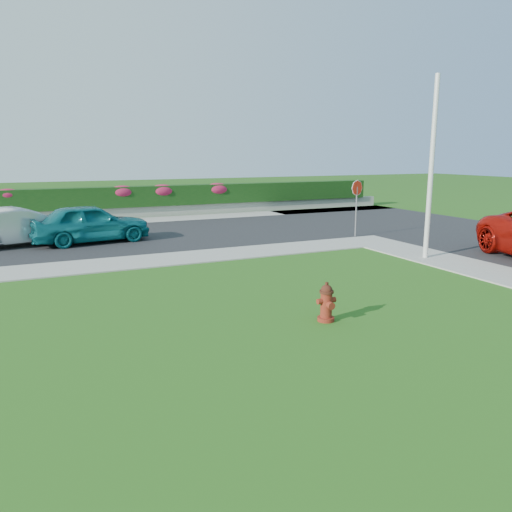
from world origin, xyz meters
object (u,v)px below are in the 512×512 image
utility_pole (431,169)px  stop_sign (357,195)px  sedan_teal (90,223)px  sedan_silver (22,226)px  fire_hydrant (326,303)px

utility_pole → stop_sign: bearing=84.8°
sedan_teal → sedan_silver: sedan_teal is taller
fire_hydrant → utility_pole: (6.49, 4.01, 2.55)m
sedan_teal → sedan_silver: 2.48m
sedan_silver → stop_sign: size_ratio=1.81×
sedan_teal → stop_sign: bearing=-114.9°
sedan_silver → stop_sign: 13.21m
sedan_teal → fire_hydrant: bearing=-171.9°
sedan_teal → utility_pole: 12.63m
fire_hydrant → sedan_teal: sedan_teal is taller
sedan_teal → utility_pole: utility_pole is taller
sedan_silver → stop_sign: stop_sign is taller
stop_sign → sedan_teal: bearing=171.8°
sedan_silver → stop_sign: bearing=-122.5°
fire_hydrant → stop_sign: bearing=51.9°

